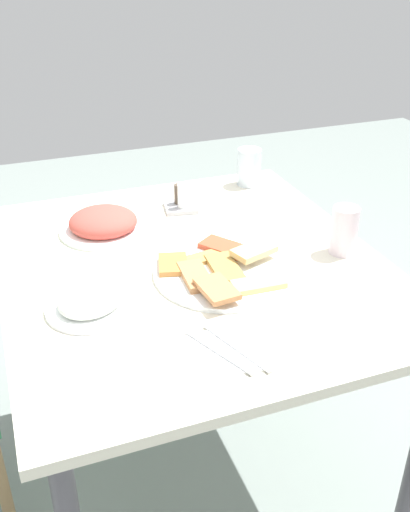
# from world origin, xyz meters

# --- Properties ---
(ground_plane) EXTENTS (6.00, 6.00, 0.00)m
(ground_plane) POSITION_xyz_m (0.00, 0.00, 0.00)
(ground_plane) COLOR gray
(dining_table) EXTENTS (1.01, 0.91, 0.75)m
(dining_table) POSITION_xyz_m (0.00, 0.00, 0.66)
(dining_table) COLOR silver
(dining_table) RESTS_ON ground_plane
(pide_platter) EXTENTS (0.33, 0.33, 0.04)m
(pide_platter) POSITION_xyz_m (-0.08, -0.05, 0.76)
(pide_platter) COLOR white
(pide_platter) RESTS_ON dining_table
(salad_plate_greens) EXTENTS (0.19, 0.19, 0.05)m
(salad_plate_greens) POSITION_xyz_m (-0.11, 0.27, 0.76)
(salad_plate_greens) COLOR white
(salad_plate_greens) RESTS_ON dining_table
(salad_plate_rice) EXTENTS (0.24, 0.24, 0.07)m
(salad_plate_rice) POSITION_xyz_m (0.24, 0.17, 0.77)
(salad_plate_rice) COLOR white
(salad_plate_rice) RESTS_ON dining_table
(soda_can) EXTENTS (0.09, 0.09, 0.12)m
(soda_can) POSITION_xyz_m (-0.08, -0.37, 0.81)
(soda_can) COLOR silver
(soda_can) RESTS_ON dining_table
(drinking_glass) EXTENTS (0.07, 0.07, 0.12)m
(drinking_glass) POSITION_xyz_m (0.41, -0.33, 0.80)
(drinking_glass) COLOR silver
(drinking_glass) RESTS_ON dining_table
(paper_napkin) EXTENTS (0.16, 0.16, 0.00)m
(paper_napkin) POSITION_xyz_m (-0.35, 0.05, 0.75)
(paper_napkin) COLOR white
(paper_napkin) RESTS_ON dining_table
(fork) EXTENTS (0.18, 0.07, 0.00)m
(fork) POSITION_xyz_m (-0.35, 0.03, 0.75)
(fork) COLOR silver
(fork) RESTS_ON paper_napkin
(spoon) EXTENTS (0.17, 0.09, 0.00)m
(spoon) POSITION_xyz_m (-0.35, 0.07, 0.75)
(spoon) COLOR silver
(spoon) RESTS_ON paper_napkin
(condiment_caddy) EXTENTS (0.10, 0.10, 0.08)m
(condiment_caddy) POSITION_xyz_m (0.31, -0.07, 0.77)
(condiment_caddy) COLOR #B2B2B7
(condiment_caddy) RESTS_ON dining_table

